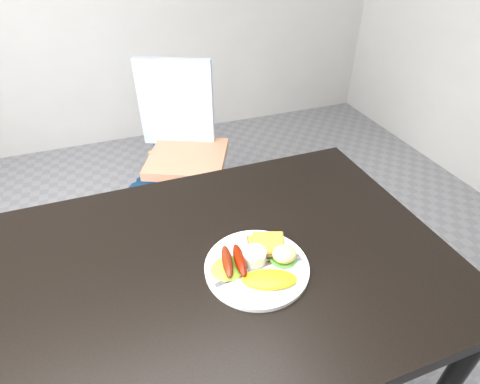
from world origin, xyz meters
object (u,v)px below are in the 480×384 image
(dining_chair, at_px, (188,158))
(plate, at_px, (257,267))
(dining_table, at_px, (215,267))
(person, at_px, (133,119))

(dining_chair, height_order, plate, plate)
(dining_table, distance_m, dining_chair, 1.06)
(dining_table, xyz_separation_m, dining_chair, (0.15, 1.01, -0.28))
(dining_chair, height_order, person, person)
(dining_chair, bearing_deg, dining_table, -73.66)
(plate, bearing_deg, dining_table, 147.45)
(person, bearing_deg, dining_table, 119.37)
(dining_chair, xyz_separation_m, person, (-0.25, -0.27, 0.38))
(dining_chair, bearing_deg, plate, -68.40)
(dining_chair, relative_size, plate, 1.49)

